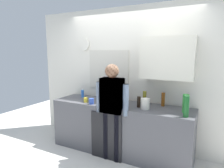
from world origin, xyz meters
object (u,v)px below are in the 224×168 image
at_px(bottle_amber_beer, 163,99).
at_px(person_at_sink, 112,105).
at_px(mixing_bowl, 104,101).
at_px(potted_plant, 122,99).
at_px(cup_yellow_cup, 86,100).
at_px(cup_blue_mug, 91,101).
at_px(storage_canister, 145,104).
at_px(bottle_green_wine, 186,107).
at_px(bottle_dark_sauce, 139,102).
at_px(bottle_clear_soda, 186,103).
at_px(person_guest, 112,105).
at_px(coffee_maker, 113,92).
at_px(dish_soap, 83,94).
at_px(bottle_olive_oil, 145,99).
at_px(bottle_red_vinegar, 123,97).

distance_m(bottle_amber_beer, person_at_sink, 0.86).
relative_size(mixing_bowl, potted_plant, 0.96).
xyz_separation_m(cup_yellow_cup, person_at_sink, (0.60, -0.13, 0.02)).
bearing_deg(cup_blue_mug, potted_plant, 11.26).
height_order(mixing_bowl, storage_canister, storage_canister).
bearing_deg(bottle_green_wine, bottle_dark_sauce, 167.80).
distance_m(bottle_clear_soda, bottle_green_wine, 0.21).
bearing_deg(person_guest, potted_plant, -135.65).
bearing_deg(bottle_green_wine, coffee_maker, 162.88).
height_order(bottle_green_wine, dish_soap, bottle_green_wine).
xyz_separation_m(bottle_dark_sauce, bottle_olive_oil, (0.06, 0.13, 0.03)).
height_order(coffee_maker, bottle_green_wine, coffee_maker).
bearing_deg(storage_canister, mixing_bowl, -179.52).
height_order(bottle_olive_oil, storage_canister, bottle_olive_oil).
distance_m(bottle_clear_soda, dish_soap, 1.96).
relative_size(bottle_dark_sauce, cup_blue_mug, 1.80).
bearing_deg(cup_yellow_cup, bottle_dark_sauce, 7.84).
bearing_deg(bottle_red_vinegar, bottle_clear_soda, -3.08).
relative_size(cup_blue_mug, storage_canister, 0.59).
relative_size(bottle_green_wine, person_at_sink, 0.19).
xyz_separation_m(bottle_olive_oil, storage_canister, (0.07, -0.17, -0.04)).
bearing_deg(bottle_amber_beer, bottle_clear_soda, -28.34).
xyz_separation_m(bottle_clear_soda, storage_canister, (-0.59, -0.10, -0.05)).
height_order(mixing_bowl, dish_soap, dish_soap).
bearing_deg(bottle_dark_sauce, bottle_clear_soda, 3.84).
height_order(bottle_amber_beer, mixing_bowl, bottle_amber_beer).
distance_m(bottle_amber_beer, storage_canister, 0.37).
xyz_separation_m(bottle_clear_soda, cup_yellow_cup, (-1.68, -0.18, -0.10)).
bearing_deg(potted_plant, bottle_olive_oil, 32.90).
bearing_deg(bottle_clear_soda, storage_canister, -170.77).
bearing_deg(bottle_dark_sauce, bottle_red_vinegar, 162.74).
relative_size(bottle_amber_beer, bottle_green_wine, 0.77).
distance_m(mixing_bowl, potted_plant, 0.37).
bearing_deg(potted_plant, bottle_red_vinegar, 112.50).
bearing_deg(cup_yellow_cup, storage_canister, 4.44).
relative_size(bottle_clear_soda, dish_soap, 1.56).
xyz_separation_m(bottle_amber_beer, potted_plant, (-0.60, -0.33, 0.02)).
xyz_separation_m(dish_soap, person_at_sink, (0.88, -0.42, -0.02)).
relative_size(bottle_clear_soda, bottle_red_vinegar, 1.27).
bearing_deg(cup_blue_mug, bottle_clear_soda, 8.81).
bearing_deg(bottle_green_wine, person_guest, -175.15).
relative_size(bottle_olive_oil, dish_soap, 1.39).
distance_m(coffee_maker, bottle_green_wine, 1.42).
relative_size(bottle_red_vinegar, person_at_sink, 0.14).
xyz_separation_m(coffee_maker, bottle_clear_soda, (1.32, -0.21, -0.01)).
height_order(coffee_maker, mixing_bowl, coffee_maker).
bearing_deg(cup_blue_mug, bottle_green_wine, 0.88).
height_order(mixing_bowl, person_at_sink, person_at_sink).
bearing_deg(dish_soap, coffee_maker, 8.38).
distance_m(mixing_bowl, storage_canister, 0.75).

